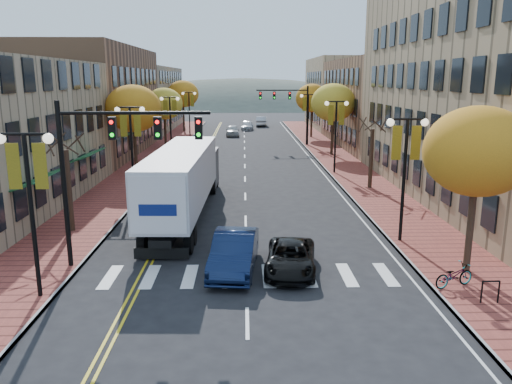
{
  "coord_description": "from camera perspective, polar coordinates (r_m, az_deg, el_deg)",
  "views": [
    {
      "loc": [
        -0.08,
        -16.99,
        7.83
      ],
      "look_at": [
        0.52,
        7.69,
        2.2
      ],
      "focal_mm": 35.0,
      "sensor_mm": 36.0,
      "label": 1
    }
  ],
  "objects": [
    {
      "name": "lamp_left_d",
      "position": [
        69.47,
        -7.65,
        9.82
      ],
      "size": [
        1.96,
        0.36,
        6.05
      ],
      "color": "black",
      "rests_on": "ground"
    },
    {
      "name": "black_suv",
      "position": [
        20.83,
        3.98,
        -7.48
      ],
      "size": [
        2.5,
        4.54,
        1.21
      ],
      "primitive_type": "imported",
      "rotation": [
        0.0,
        0.0,
        -0.12
      ],
      "color": "black",
      "rests_on": "ground"
    },
    {
      "name": "tree_left_a",
      "position": [
        27.11,
        -20.58,
        0.14
      ],
      "size": [
        0.28,
        0.28,
        4.2
      ],
      "color": "#382619",
      "rests_on": "sidewalk_left"
    },
    {
      "name": "lamp_left_a",
      "position": [
        18.87,
        -24.53,
        0.87
      ],
      "size": [
        1.96,
        0.36,
        6.05
      ],
      "color": "black",
      "rests_on": "ground"
    },
    {
      "name": "navy_sedan",
      "position": [
        20.83,
        -2.49,
        -6.87
      ],
      "size": [
        2.17,
        5.04,
        1.61
      ],
      "primitive_type": "imported",
      "rotation": [
        0.0,
        0.0,
        -0.1
      ],
      "color": "#0C1633",
      "rests_on": "ground"
    },
    {
      "name": "car_far_oncoming",
      "position": [
        84.54,
        0.6,
        8.08
      ],
      "size": [
        1.84,
        4.92,
        1.6
      ],
      "primitive_type": "imported",
      "rotation": [
        0.0,
        0.0,
        3.11
      ],
      "color": "#ABACB3",
      "rests_on": "ground"
    },
    {
      "name": "traffic_mast_near",
      "position": [
        20.9,
        -16.4,
        4.33
      ],
      "size": [
        6.1,
        0.35,
        7.0
      ],
      "color": "black",
      "rests_on": "ground"
    },
    {
      "name": "sidewalk_right",
      "position": [
        50.91,
        8.9,
        3.93
      ],
      "size": [
        4.0,
        85.0,
        0.15
      ],
      "primitive_type": "cube",
      "color": "brown",
      "rests_on": "ground"
    },
    {
      "name": "building_right_mid",
      "position": [
        61.91,
        16.3,
        9.72
      ],
      "size": [
        15.0,
        24.0,
        10.0
      ],
      "primitive_type": "cube",
      "color": "brown",
      "rests_on": "ground"
    },
    {
      "name": "tree_right_c",
      "position": [
        51.84,
        8.82,
        10.07
      ],
      "size": [
        4.48,
        4.48,
        7.21
      ],
      "color": "#382619",
      "rests_on": "sidewalk_right"
    },
    {
      "name": "lamp_right_b",
      "position": [
        41.83,
        9.12,
        7.84
      ],
      "size": [
        1.96,
        0.36,
        6.05
      ],
      "color": "black",
      "rests_on": "ground"
    },
    {
      "name": "tree_right_d",
      "position": [
        67.65,
        6.42,
        10.62
      ],
      "size": [
        4.35,
        4.35,
        7.0
      ],
      "color": "#382619",
      "rests_on": "sidewalk_right"
    },
    {
      "name": "tree_left_c",
      "position": [
        57.75,
        -10.45,
        9.89
      ],
      "size": [
        4.16,
        4.16,
        6.69
      ],
      "color": "#382619",
      "rests_on": "sidewalk_left"
    },
    {
      "name": "lamp_left_c",
      "position": [
        51.64,
        -9.78,
        8.74
      ],
      "size": [
        1.96,
        0.36,
        6.05
      ],
      "color": "black",
      "rests_on": "ground"
    },
    {
      "name": "tree_right_a",
      "position": [
        21.23,
        24.01,
        4.23
      ],
      "size": [
        4.16,
        4.16,
        6.69
      ],
      "color": "#382619",
      "rests_on": "sidewalk_right"
    },
    {
      "name": "car_far_silver",
      "position": [
        78.21,
        -0.99,
        7.56
      ],
      "size": [
        2.02,
        4.4,
        1.25
      ],
      "primitive_type": "imported",
      "rotation": [
        0.0,
        0.0,
        -0.06
      ],
      "color": "#A7A8AF",
      "rests_on": "ground"
    },
    {
      "name": "building_left_mid",
      "position": [
        55.67,
        -19.39,
        9.74
      ],
      "size": [
        12.0,
        24.0,
        11.0
      ],
      "primitive_type": "cube",
      "color": "brown",
      "rests_on": "ground"
    },
    {
      "name": "traffic_mast_far",
      "position": [
        59.32,
        4.03,
        10.01
      ],
      "size": [
        6.1,
        0.34,
        7.0
      ],
      "color": "black",
      "rests_on": "ground"
    },
    {
      "name": "tree_right_b",
      "position": [
        36.57,
        13.01,
        3.74
      ],
      "size": [
        0.28,
        0.28,
        4.2
      ],
      "color": "#382619",
      "rests_on": "sidewalk_right"
    },
    {
      "name": "car_far_white",
      "position": [
        70.03,
        -2.7,
        7.05
      ],
      "size": [
        1.91,
        4.53,
        1.53
      ],
      "primitive_type": "imported",
      "rotation": [
        0.0,
        0.0,
        0.02
      ],
      "color": "silver",
      "rests_on": "ground"
    },
    {
      "name": "bicycle",
      "position": [
        20.41,
        21.69,
        -8.85
      ],
      "size": [
        1.81,
        1.16,
        0.9
      ],
      "primitive_type": "imported",
      "rotation": [
        0.0,
        0.0,
        1.93
      ],
      "color": "gray",
      "rests_on": "sidewalk_right"
    },
    {
      "name": "lamp_right_a",
      "position": [
        24.46,
        16.71,
        3.99
      ],
      "size": [
        1.96,
        0.36,
        6.05
      ],
      "color": "black",
      "rests_on": "ground"
    },
    {
      "name": "sidewalk_left",
      "position": [
        50.88,
        -11.51,
        3.82
      ],
      "size": [
        4.0,
        85.0,
        0.15
      ],
      "primitive_type": "cube",
      "color": "brown",
      "rests_on": "ground"
    },
    {
      "name": "lamp_left_b",
      "position": [
        33.99,
        -14.1,
        6.49
      ],
      "size": [
        1.96,
        0.36,
        6.05
      ],
      "color": "black",
      "rests_on": "ground"
    },
    {
      "name": "lamp_right_c",
      "position": [
        59.58,
        5.98,
        9.38
      ],
      "size": [
        1.96,
        0.36,
        6.05
      ],
      "color": "black",
      "rests_on": "ground"
    },
    {
      "name": "tree_left_b",
      "position": [
        42.01,
        -13.85,
        9.23
      ],
      "size": [
        4.48,
        4.48,
        7.21
      ],
      "color": "#382619",
      "rests_on": "sidewalk_left"
    },
    {
      "name": "semi_truck",
      "position": [
        29.02,
        -8.1,
        1.84
      ],
      "size": [
        3.08,
        16.18,
        4.03
      ],
      "rotation": [
        0.0,
        0.0,
        -0.03
      ],
      "color": "black",
      "rests_on": "ground"
    },
    {
      "name": "ground",
      "position": [
        18.7,
        -1.05,
        -11.9
      ],
      "size": [
        200.0,
        200.0,
        0.0
      ],
      "primitive_type": "plane",
      "color": "black",
      "rests_on": "ground"
    },
    {
      "name": "building_left_far",
      "position": [
        79.86,
        -13.87,
        10.27
      ],
      "size": [
        12.0,
        26.0,
        9.5
      ],
      "primitive_type": "cube",
      "color": "#9E8966",
      "rests_on": "ground"
    },
    {
      "name": "building_right_far",
      "position": [
        83.12,
        11.72,
        10.98
      ],
      "size": [
        15.0,
        20.0,
        11.0
      ],
      "primitive_type": "cube",
      "color": "#9E8966",
      "rests_on": "ground"
    },
    {
      "name": "tree_left_d",
      "position": [
        75.55,
        -8.35,
        11.03
      ],
      "size": [
        4.61,
        4.61,
        7.42
      ],
      "color": "#382619",
      "rests_on": "sidewalk_left"
    }
  ]
}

